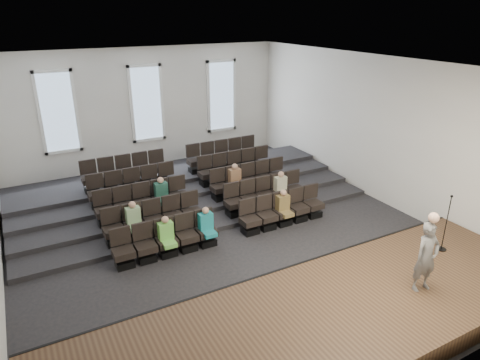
# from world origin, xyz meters

# --- Properties ---
(ground) EXTENTS (14.00, 14.00, 0.00)m
(ground) POSITION_xyz_m (0.00, 0.00, 0.00)
(ground) COLOR black
(ground) RESTS_ON ground
(ceiling) EXTENTS (12.00, 14.00, 0.02)m
(ceiling) POSITION_xyz_m (0.00, 0.00, 5.01)
(ceiling) COLOR white
(ceiling) RESTS_ON ground
(wall_back) EXTENTS (12.00, 0.04, 5.00)m
(wall_back) POSITION_xyz_m (0.00, 7.02, 2.50)
(wall_back) COLOR silver
(wall_back) RESTS_ON ground
(wall_front) EXTENTS (12.00, 0.04, 5.00)m
(wall_front) POSITION_xyz_m (0.00, -7.02, 2.50)
(wall_front) COLOR silver
(wall_front) RESTS_ON ground
(wall_right) EXTENTS (0.04, 14.00, 5.00)m
(wall_right) POSITION_xyz_m (6.02, 0.00, 2.50)
(wall_right) COLOR silver
(wall_right) RESTS_ON ground
(stage) EXTENTS (11.80, 3.60, 0.50)m
(stage) POSITION_xyz_m (0.00, -5.10, 0.25)
(stage) COLOR #4B3420
(stage) RESTS_ON ground
(stage_lip) EXTENTS (11.80, 0.06, 0.52)m
(stage_lip) POSITION_xyz_m (0.00, -3.33, 0.25)
(stage_lip) COLOR black
(stage_lip) RESTS_ON ground
(risers) EXTENTS (11.80, 4.80, 0.60)m
(risers) POSITION_xyz_m (0.00, 3.17, 0.20)
(risers) COLOR black
(risers) RESTS_ON ground
(seating_rows) EXTENTS (6.80, 4.70, 1.67)m
(seating_rows) POSITION_xyz_m (-0.00, 1.54, 0.68)
(seating_rows) COLOR black
(seating_rows) RESTS_ON ground
(windows) EXTENTS (8.44, 0.10, 3.24)m
(windows) POSITION_xyz_m (0.00, 6.95, 2.70)
(windows) COLOR white
(windows) RESTS_ON wall_back
(audience) EXTENTS (5.45, 2.64, 1.10)m
(audience) POSITION_xyz_m (-0.10, 0.30, 0.81)
(audience) COLOR #71C950
(audience) RESTS_ON seating_rows
(speaker) EXTENTS (0.65, 0.47, 1.65)m
(speaker) POSITION_xyz_m (2.40, -5.47, 1.32)
(speaker) COLOR #5E5C59
(speaker) RESTS_ON stage
(mic_stand) EXTENTS (0.26, 0.26, 1.57)m
(mic_stand) POSITION_xyz_m (4.27, -4.56, 0.97)
(mic_stand) COLOR black
(mic_stand) RESTS_ON stage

